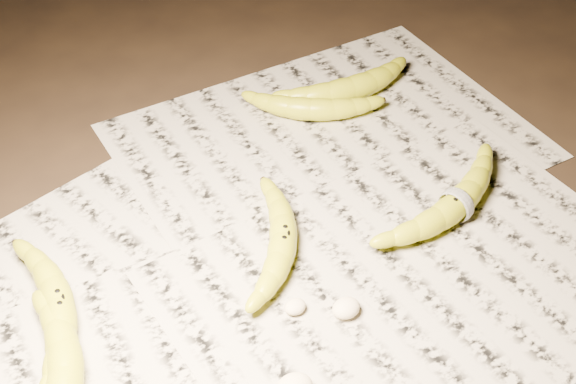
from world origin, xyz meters
TOP-DOWN VIEW (x-y plane):
  - ground at (0.00, 0.00)m, footprint 3.00×3.00m
  - newspaper_patch at (-0.02, -0.03)m, footprint 0.90×0.70m
  - banana_left_a at (-0.27, 0.03)m, footprint 0.11×0.21m
  - banana_left_b at (-0.30, -0.06)m, footprint 0.14×0.21m
  - banana_center at (-0.01, -0.03)m, footprint 0.16×0.18m
  - banana_taped at (0.20, -0.10)m, footprint 0.22×0.10m
  - banana_upper_a at (0.17, 0.16)m, footprint 0.17×0.15m
  - banana_upper_b at (0.25, 0.17)m, footprint 0.19×0.09m
  - measuring_tape at (0.20, -0.10)m, footprint 0.01×0.05m
  - flesh_chunk_b at (-0.01, -0.15)m, footprint 0.03×0.03m
  - flesh_chunk_c at (-0.05, -0.11)m, footprint 0.03×0.02m

SIDE VIEW (x-z plane):
  - ground at x=0.00m, z-range 0.00..0.00m
  - newspaper_patch at x=-0.02m, z-range 0.00..0.01m
  - flesh_chunk_c at x=-0.05m, z-range 0.01..0.02m
  - flesh_chunk_b at x=-0.01m, z-range 0.01..0.03m
  - banana_upper_a at x=0.17m, z-range 0.01..0.04m
  - banana_center at x=-0.01m, z-range 0.01..0.04m
  - banana_left_a at x=-0.27m, z-range 0.01..0.04m
  - banana_taped at x=0.20m, z-range 0.01..0.04m
  - measuring_tape at x=0.20m, z-range 0.00..0.05m
  - banana_upper_b at x=0.25m, z-range 0.01..0.05m
  - banana_left_b at x=-0.30m, z-range 0.01..0.05m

